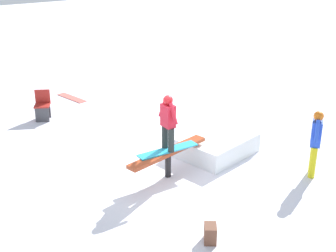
{
  "coord_description": "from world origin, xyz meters",
  "views": [
    {
      "loc": [
        5.15,
        7.97,
        5.18
      ],
      "look_at": [
        0.0,
        0.0,
        1.25
      ],
      "focal_mm": 50.0,
      "sensor_mm": 36.0,
      "label": 1
    }
  ],
  "objects_px": {
    "rail_feature": "(168,155)",
    "backpack_on_snow": "(210,234)",
    "loose_snowboard_coral": "(72,98)",
    "bystander_blue": "(316,140)",
    "main_rider_on_rail": "(168,124)",
    "folding_chair": "(43,106)"
  },
  "relations": [
    {
      "from": "loose_snowboard_coral",
      "to": "folding_chair",
      "type": "relative_size",
      "value": 1.46
    },
    {
      "from": "folding_chair",
      "to": "main_rider_on_rail",
      "type": "bearing_deg",
      "value": -49.0
    },
    {
      "from": "loose_snowboard_coral",
      "to": "folding_chair",
      "type": "bearing_deg",
      "value": -60.28
    },
    {
      "from": "bystander_blue",
      "to": "folding_chair",
      "type": "relative_size",
      "value": 1.78
    },
    {
      "from": "main_rider_on_rail",
      "to": "bystander_blue",
      "type": "xyz_separation_m",
      "value": [
        -2.84,
        1.72,
        -0.41
      ]
    },
    {
      "from": "main_rider_on_rail",
      "to": "bystander_blue",
      "type": "relative_size",
      "value": 0.94
    },
    {
      "from": "main_rider_on_rail",
      "to": "backpack_on_snow",
      "type": "xyz_separation_m",
      "value": [
        0.69,
        2.47,
        -1.12
      ]
    },
    {
      "from": "rail_feature",
      "to": "backpack_on_snow",
      "type": "height_order",
      "value": "rail_feature"
    },
    {
      "from": "main_rider_on_rail",
      "to": "folding_chair",
      "type": "xyz_separation_m",
      "value": [
        1.19,
        -5.03,
        -0.88
      ]
    },
    {
      "from": "bystander_blue",
      "to": "loose_snowboard_coral",
      "type": "bearing_deg",
      "value": 67.39
    },
    {
      "from": "main_rider_on_rail",
      "to": "loose_snowboard_coral",
      "type": "height_order",
      "value": "main_rider_on_rail"
    },
    {
      "from": "folding_chair",
      "to": "backpack_on_snow",
      "type": "distance_m",
      "value": 7.52
    },
    {
      "from": "bystander_blue",
      "to": "folding_chair",
      "type": "distance_m",
      "value": 7.88
    },
    {
      "from": "main_rider_on_rail",
      "to": "rail_feature",
      "type": "bearing_deg",
      "value": 0.0
    },
    {
      "from": "rail_feature",
      "to": "backpack_on_snow",
      "type": "xyz_separation_m",
      "value": [
        0.69,
        2.47,
        -0.38
      ]
    },
    {
      "from": "rail_feature",
      "to": "loose_snowboard_coral",
      "type": "xyz_separation_m",
      "value": [
        -0.24,
        -6.39,
        -0.54
      ]
    },
    {
      "from": "bystander_blue",
      "to": "loose_snowboard_coral",
      "type": "distance_m",
      "value": 8.56
    },
    {
      "from": "bystander_blue",
      "to": "backpack_on_snow",
      "type": "height_order",
      "value": "bystander_blue"
    },
    {
      "from": "loose_snowboard_coral",
      "to": "bystander_blue",
      "type": "bearing_deg",
      "value": 3.99
    },
    {
      "from": "bystander_blue",
      "to": "backpack_on_snow",
      "type": "bearing_deg",
      "value": 151.67
    },
    {
      "from": "loose_snowboard_coral",
      "to": "backpack_on_snow",
      "type": "relative_size",
      "value": 3.79
    },
    {
      "from": "rail_feature",
      "to": "folding_chair",
      "type": "relative_size",
      "value": 2.57
    }
  ]
}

